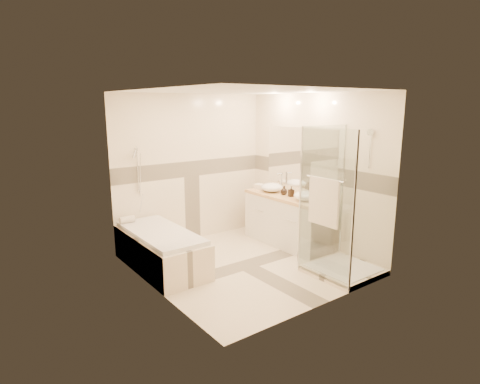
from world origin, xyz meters
TOP-DOWN VIEW (x-y plane):
  - room at (0.06, 0.01)m, footprint 2.82×3.02m
  - bathtub at (-1.02, 0.65)m, footprint 0.75×1.70m
  - vanity at (1.12, 0.30)m, footprint 0.58×1.62m
  - shower_enclosure at (0.83, -0.97)m, footprint 0.96×0.93m
  - vessel_sink_near at (1.10, 0.68)m, footprint 0.38×0.38m
  - vessel_sink_far at (1.10, -0.12)m, footprint 0.37×0.37m
  - faucet_near at (1.32, 0.68)m, footprint 0.13×0.03m
  - faucet_far at (1.32, -0.12)m, footprint 0.11×0.03m
  - amenity_bottle_a at (1.10, 0.20)m, footprint 0.09×0.09m
  - amenity_bottle_b at (1.10, 0.37)m, footprint 0.14×0.14m
  - folded_towels at (1.10, 0.97)m, footprint 0.19×0.28m
  - rolled_towel at (-1.25, 1.31)m, footprint 0.23×0.10m

SIDE VIEW (x-z plane):
  - bathtub at x=-1.02m, z-range 0.03..0.59m
  - vanity at x=1.12m, z-range 0.00..0.85m
  - shower_enclosure at x=0.83m, z-range -0.51..1.53m
  - rolled_towel at x=-1.25m, z-range 0.56..0.66m
  - folded_towels at x=1.10m, z-range 0.85..0.93m
  - amenity_bottle_b at x=1.10m, z-range 0.85..1.00m
  - vessel_sink_far at x=1.10m, z-range 0.85..1.00m
  - vessel_sink_near at x=1.10m, z-range 0.85..1.00m
  - amenity_bottle_a at x=1.10m, z-range 0.85..1.02m
  - faucet_far at x=1.32m, z-range 0.87..1.15m
  - faucet_near at x=1.32m, z-range 0.87..1.18m
  - room at x=0.06m, z-range 0.00..2.52m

